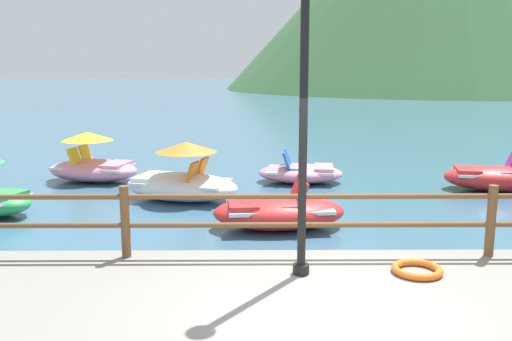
% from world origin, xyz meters
% --- Properties ---
extents(ground_plane, '(200.00, 200.00, 0.00)m').
position_xyz_m(ground_plane, '(0.00, 40.00, 0.00)').
color(ground_plane, '#38607A').
extents(dock_railing, '(23.92, 0.12, 0.95)m').
position_xyz_m(dock_railing, '(-0.00, 1.55, 0.98)').
color(dock_railing, brown).
rests_on(dock_railing, promenade_dock).
extents(lamp_post, '(0.28, 0.28, 4.08)m').
position_xyz_m(lamp_post, '(-0.15, 0.93, 2.86)').
color(lamp_post, black).
rests_on(lamp_post, promenade_dock).
extents(life_ring, '(0.61, 0.61, 0.09)m').
position_xyz_m(life_ring, '(1.25, 0.94, 0.45)').
color(life_ring, orange).
rests_on(life_ring, promenade_dock).
extents(pedal_boat_0, '(2.83, 2.04, 1.28)m').
position_xyz_m(pedal_boat_0, '(-2.26, 6.33, 0.43)').
color(pedal_boat_0, white).
rests_on(pedal_boat_0, ground).
extents(pedal_boat_2, '(2.54, 1.65, 0.90)m').
position_xyz_m(pedal_boat_2, '(4.97, 7.20, 0.31)').
color(pedal_boat_2, red).
rests_on(pedal_boat_2, ground).
extents(pedal_boat_5, '(2.46, 1.49, 0.89)m').
position_xyz_m(pedal_boat_5, '(-0.26, 4.20, 0.30)').
color(pedal_boat_5, red).
rests_on(pedal_boat_5, ground).
extents(pedal_boat_6, '(2.56, 1.81, 1.25)m').
position_xyz_m(pedal_boat_6, '(-4.76, 8.38, 0.43)').
color(pedal_boat_6, pink).
rests_on(pedal_boat_6, ground).
extents(pedal_boat_7, '(2.25, 1.59, 0.81)m').
position_xyz_m(pedal_boat_7, '(0.50, 8.18, 0.24)').
color(pedal_boat_7, pink).
rests_on(pedal_boat_7, ground).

